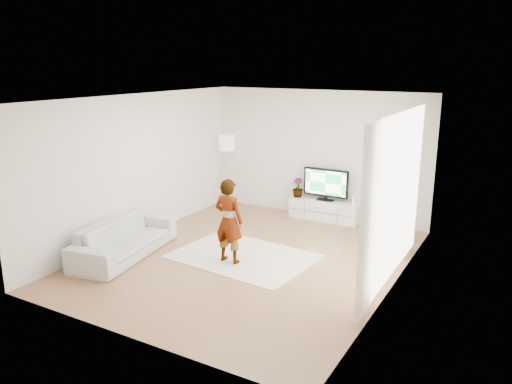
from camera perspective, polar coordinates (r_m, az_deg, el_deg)
The scene contains 17 objects.
floor at distance 8.91m, azimuth -0.78°, elevation -7.61°, with size 6.00×6.00×0.00m, color #AA754C.
ceiling at distance 8.27m, azimuth -0.85°, elevation 10.66°, with size 6.00×6.00×0.00m, color white.
wall_left at distance 9.95m, azimuth -13.34°, elevation 2.81°, with size 0.02×6.00×2.80m, color silver.
wall_right at distance 7.57m, azimuth 15.74°, elevation -1.05°, with size 0.02×6.00×2.80m, color silver.
wall_back at distance 11.12m, azimuth 7.06°, elevation 4.31°, with size 5.00×0.02×2.80m, color silver.
wall_front at distance 6.19m, azimuth -15.07°, elevation -4.51°, with size 5.00×0.02×2.80m, color silver.
window at distance 7.84m, azimuth 16.17°, elevation -0.16°, with size 0.01×2.60×2.50m, color white.
curtain_near at distance 6.68m, azimuth 12.75°, elevation -3.39°, with size 0.04×0.70×2.60m, color white.
curtain_far at distance 9.12m, azimuth 17.61°, elevation 1.12°, with size 0.04×0.70×2.60m, color white.
media_console at distance 11.07m, azimuth 7.83°, elevation -2.07°, with size 1.54×0.44×0.43m.
television at distance 10.94m, azimuth 7.99°, elevation 0.99°, with size 1.02×0.20×0.71m.
game_console at distance 10.76m, azimuth 11.20°, elevation -0.92°, with size 0.05×0.16×0.21m.
potted_plant at distance 11.20m, azimuth 4.81°, elevation 0.51°, with size 0.24×0.24×0.43m, color #3F7238.
rug at distance 9.00m, azimuth -1.46°, elevation -7.34°, with size 2.42×1.74×0.01m, color beige.
player at distance 8.52m, azimuth -3.12°, elevation -3.31°, with size 0.54×0.35×1.48m, color #334772.
sofa at distance 9.25m, azimuth -14.77°, elevation -5.11°, with size 2.24×0.88×0.65m, color #B1B1AC.
floor_lamp at distance 11.86m, azimuth -3.39°, elevation 5.31°, with size 0.38×0.38×1.72m.
Camera 1 is at (4.18, -7.11, 3.38)m, focal length 35.00 mm.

